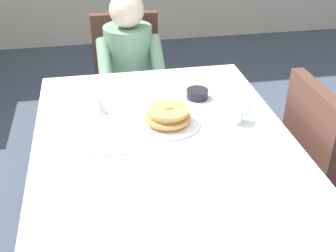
{
  "coord_description": "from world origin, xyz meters",
  "views": [
    {
      "loc": [
        -0.26,
        -1.47,
        1.71
      ],
      "look_at": [
        0.02,
        0.04,
        0.79
      ],
      "focal_mm": 45.16,
      "sensor_mm": 36.0,
      "label": 1
    }
  ],
  "objects_px": {
    "bowl_butter": "(197,94)",
    "knife_right_of_plate": "(211,122)",
    "diner_person": "(130,66)",
    "chair_right_side": "(324,162)",
    "plate_breakfast": "(169,123)",
    "breakfast_stack": "(168,115)",
    "fork_left_of_plate": "(127,130)",
    "chair_diner": "(128,76)",
    "spoon_near_edge": "(196,166)",
    "dining_table_main": "(165,159)",
    "cup_coffee": "(235,113)",
    "syrup_pitcher": "(100,106)"
  },
  "relations": [
    {
      "from": "dining_table_main",
      "to": "plate_breakfast",
      "type": "distance_m",
      "value": 0.17
    },
    {
      "from": "bowl_butter",
      "to": "spoon_near_edge",
      "type": "xyz_separation_m",
      "value": [
        -0.14,
        -0.56,
        -0.02
      ]
    },
    {
      "from": "diner_person",
      "to": "cup_coffee",
      "type": "xyz_separation_m",
      "value": [
        0.39,
        -0.91,
        0.11
      ]
    },
    {
      "from": "chair_right_side",
      "to": "fork_left_of_plate",
      "type": "xyz_separation_m",
      "value": [
        -0.92,
        0.12,
        0.21
      ]
    },
    {
      "from": "diner_person",
      "to": "chair_right_side",
      "type": "relative_size",
      "value": 1.2
    },
    {
      "from": "syrup_pitcher",
      "to": "spoon_near_edge",
      "type": "xyz_separation_m",
      "value": [
        0.34,
        -0.5,
        -0.04
      ]
    },
    {
      "from": "diner_person",
      "to": "knife_right_of_plate",
      "type": "distance_m",
      "value": 0.94
    },
    {
      "from": "knife_right_of_plate",
      "to": "spoon_near_edge",
      "type": "distance_m",
      "value": 0.34
    },
    {
      "from": "diner_person",
      "to": "spoon_near_edge",
      "type": "xyz_separation_m",
      "value": [
        0.13,
        -1.21,
        0.07
      ]
    },
    {
      "from": "dining_table_main",
      "to": "plate_breakfast",
      "type": "xyz_separation_m",
      "value": [
        0.04,
        0.14,
        0.1
      ]
    },
    {
      "from": "diner_person",
      "to": "knife_right_of_plate",
      "type": "xyz_separation_m",
      "value": [
        0.28,
        -0.9,
        0.07
      ]
    },
    {
      "from": "chair_right_side",
      "to": "knife_right_of_plate",
      "type": "distance_m",
      "value": 0.59
    },
    {
      "from": "spoon_near_edge",
      "to": "knife_right_of_plate",
      "type": "bearing_deg",
      "value": 80.75
    },
    {
      "from": "plate_breakfast",
      "to": "cup_coffee",
      "type": "distance_m",
      "value": 0.31
    },
    {
      "from": "bowl_butter",
      "to": "chair_diner",
      "type": "bearing_deg",
      "value": 108.92
    },
    {
      "from": "plate_breakfast",
      "to": "spoon_near_edge",
      "type": "bearing_deg",
      "value": -81.94
    },
    {
      "from": "chair_right_side",
      "to": "fork_left_of_plate",
      "type": "bearing_deg",
      "value": -97.19
    },
    {
      "from": "dining_table_main",
      "to": "cup_coffee",
      "type": "distance_m",
      "value": 0.38
    },
    {
      "from": "chair_diner",
      "to": "diner_person",
      "type": "distance_m",
      "value": 0.21
    },
    {
      "from": "chair_right_side",
      "to": "breakfast_stack",
      "type": "bearing_deg",
      "value": -100.47
    },
    {
      "from": "chair_diner",
      "to": "diner_person",
      "type": "height_order",
      "value": "diner_person"
    },
    {
      "from": "dining_table_main",
      "to": "bowl_butter",
      "type": "distance_m",
      "value": 0.45
    },
    {
      "from": "syrup_pitcher",
      "to": "knife_right_of_plate",
      "type": "xyz_separation_m",
      "value": [
        0.49,
        -0.19,
        -0.04
      ]
    },
    {
      "from": "diner_person",
      "to": "chair_right_side",
      "type": "bearing_deg",
      "value": 128.79
    },
    {
      "from": "fork_left_of_plate",
      "to": "spoon_near_edge",
      "type": "bearing_deg",
      "value": -141.89
    },
    {
      "from": "bowl_butter",
      "to": "syrup_pitcher",
      "type": "height_order",
      "value": "syrup_pitcher"
    },
    {
      "from": "bowl_butter",
      "to": "dining_table_main",
      "type": "bearing_deg",
      "value": -122.12
    },
    {
      "from": "dining_table_main",
      "to": "cup_coffee",
      "type": "bearing_deg",
      "value": 17.39
    },
    {
      "from": "chair_diner",
      "to": "bowl_butter",
      "type": "distance_m",
      "value": 0.88
    },
    {
      "from": "fork_left_of_plate",
      "to": "spoon_near_edge",
      "type": "xyz_separation_m",
      "value": [
        0.24,
        -0.31,
        0.0
      ]
    },
    {
      "from": "diner_person",
      "to": "chair_right_side",
      "type": "height_order",
      "value": "diner_person"
    },
    {
      "from": "chair_right_side",
      "to": "chair_diner",
      "type": "bearing_deg",
      "value": -145.14
    },
    {
      "from": "bowl_butter",
      "to": "fork_left_of_plate",
      "type": "height_order",
      "value": "bowl_butter"
    },
    {
      "from": "chair_diner",
      "to": "breakfast_stack",
      "type": "bearing_deg",
      "value": 94.66
    },
    {
      "from": "bowl_butter",
      "to": "knife_right_of_plate",
      "type": "relative_size",
      "value": 0.55
    },
    {
      "from": "bowl_butter",
      "to": "spoon_near_edge",
      "type": "height_order",
      "value": "bowl_butter"
    },
    {
      "from": "plate_breakfast",
      "to": "breakfast_stack",
      "type": "distance_m",
      "value": 0.04
    },
    {
      "from": "plate_breakfast",
      "to": "knife_right_of_plate",
      "type": "height_order",
      "value": "plate_breakfast"
    },
    {
      "from": "syrup_pitcher",
      "to": "chair_right_side",
      "type": "bearing_deg",
      "value": -16.37
    },
    {
      "from": "cup_coffee",
      "to": "fork_left_of_plate",
      "type": "xyz_separation_m",
      "value": [
        -0.49,
        0.01,
        -0.04
      ]
    },
    {
      "from": "chair_diner",
      "to": "dining_table_main",
      "type": "bearing_deg",
      "value": 92.17
    },
    {
      "from": "spoon_near_edge",
      "to": "dining_table_main",
      "type": "bearing_deg",
      "value": 129.66
    },
    {
      "from": "chair_diner",
      "to": "cup_coffee",
      "type": "xyz_separation_m",
      "value": [
        0.39,
        -1.06,
        0.25
      ]
    },
    {
      "from": "chair_right_side",
      "to": "breakfast_stack",
      "type": "xyz_separation_m",
      "value": [
        -0.73,
        0.13,
        0.26
      ]
    },
    {
      "from": "knife_right_of_plate",
      "to": "breakfast_stack",
      "type": "bearing_deg",
      "value": 87.83
    },
    {
      "from": "breakfast_stack",
      "to": "cup_coffee",
      "type": "relative_size",
      "value": 1.79
    },
    {
      "from": "syrup_pitcher",
      "to": "cup_coffee",
      "type": "bearing_deg",
      "value": -17.96
    },
    {
      "from": "cup_coffee",
      "to": "bowl_butter",
      "type": "height_order",
      "value": "cup_coffee"
    },
    {
      "from": "syrup_pitcher",
      "to": "plate_breakfast",
      "type": "bearing_deg",
      "value": -29.11
    },
    {
      "from": "breakfast_stack",
      "to": "dining_table_main",
      "type": "bearing_deg",
      "value": -106.55
    }
  ]
}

